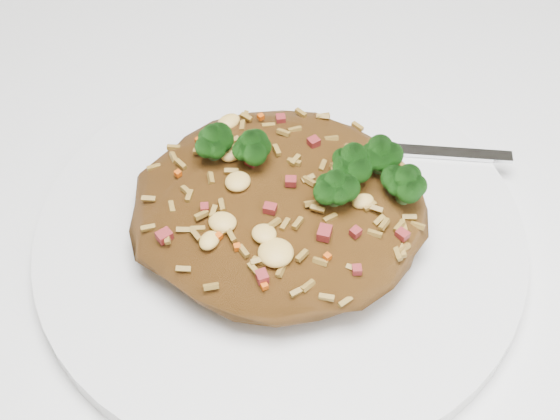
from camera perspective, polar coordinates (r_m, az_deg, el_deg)
name	(u,v)px	position (r m, az deg, el deg)	size (l,w,h in m)	color
plate	(280,235)	(0.44, 0.00, -1.84)	(0.27, 0.27, 0.01)	white
fried_rice	(282,196)	(0.42, 0.16, 1.00)	(0.16, 0.15, 0.06)	brown
fork	(391,149)	(0.48, 8.09, 4.42)	(0.16, 0.03, 0.00)	silver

